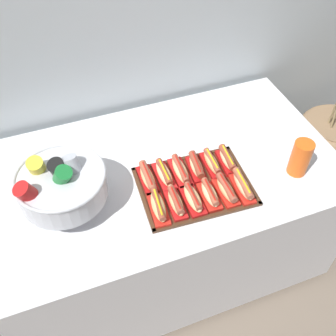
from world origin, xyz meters
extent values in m
plane|color=#7A6B5B|center=(0.00, 0.00, 0.00)|extent=(10.00, 10.00, 0.00)
cube|color=#B2BCC1|center=(0.00, 0.55, 1.30)|extent=(6.00, 0.10, 2.60)
cube|color=silver|center=(0.00, 0.00, 0.40)|extent=(1.60, 0.92, 0.72)
cylinder|color=black|center=(0.69, -0.35, 0.02)|extent=(0.05, 0.05, 0.04)
cylinder|color=black|center=(-0.69, 0.35, 0.02)|extent=(0.05, 0.05, 0.04)
cylinder|color=black|center=(0.69, 0.35, 0.02)|extent=(0.05, 0.05, 0.04)
cylinder|color=#896B4C|center=(1.18, 0.18, 0.26)|extent=(0.36, 0.36, 0.52)
torus|color=#896B4C|center=(1.18, 0.18, 0.05)|extent=(0.49, 0.49, 0.10)
torus|color=#896B4C|center=(1.18, 0.18, 0.16)|extent=(0.52, 0.52, 0.10)
torus|color=#896B4C|center=(1.18, 0.18, 0.26)|extent=(0.49, 0.49, 0.10)
torus|color=#896B4C|center=(1.18, 0.18, 0.37)|extent=(0.46, 0.46, 0.10)
torus|color=#896B4C|center=(1.18, 0.18, 0.47)|extent=(0.43, 0.43, 0.10)
cube|color=#472B19|center=(0.08, -0.16, 0.76)|extent=(0.50, 0.39, 0.01)
cube|color=#472B19|center=(0.07, -0.33, 0.77)|extent=(0.48, 0.04, 0.01)
cube|color=#472B19|center=(0.09, 0.01, 0.77)|extent=(0.48, 0.04, 0.01)
cube|color=#472B19|center=(-0.16, -0.14, 0.77)|extent=(0.04, 0.36, 0.01)
cube|color=#472B19|center=(0.31, -0.17, 0.77)|extent=(0.04, 0.36, 0.01)
cube|color=red|center=(-0.12, -0.23, 0.77)|extent=(0.08, 0.18, 0.02)
ellipsoid|color=tan|center=(-0.12, -0.23, 0.80)|extent=(0.07, 0.17, 0.04)
cylinder|color=brown|center=(-0.12, -0.23, 0.81)|extent=(0.04, 0.16, 0.03)
cylinder|color=yellow|center=(-0.12, -0.23, 0.82)|extent=(0.02, 0.14, 0.01)
cube|color=red|center=(-0.04, -0.23, 0.77)|extent=(0.07, 0.16, 0.02)
ellipsoid|color=#E0BC7F|center=(-0.04, -0.23, 0.80)|extent=(0.05, 0.15, 0.04)
cylinder|color=#9E4C38|center=(-0.04, -0.23, 0.81)|extent=(0.04, 0.14, 0.03)
cylinder|color=red|center=(-0.04, -0.23, 0.82)|extent=(0.01, 0.12, 0.01)
cube|color=#B21414|center=(0.03, -0.24, 0.77)|extent=(0.07, 0.17, 0.02)
ellipsoid|color=#E0BC7F|center=(0.03, -0.24, 0.79)|extent=(0.06, 0.16, 0.04)
cylinder|color=#9E4C38|center=(0.03, -0.24, 0.81)|extent=(0.03, 0.15, 0.03)
cylinder|color=red|center=(0.03, -0.24, 0.82)|extent=(0.01, 0.12, 0.01)
cube|color=red|center=(0.11, -0.24, 0.77)|extent=(0.07, 0.16, 0.02)
ellipsoid|color=beige|center=(0.11, -0.24, 0.80)|extent=(0.06, 0.15, 0.04)
cylinder|color=#A8563D|center=(0.11, -0.24, 0.81)|extent=(0.04, 0.14, 0.03)
cylinder|color=red|center=(0.11, -0.24, 0.82)|extent=(0.02, 0.12, 0.01)
cube|color=red|center=(0.18, -0.25, 0.77)|extent=(0.06, 0.17, 0.02)
ellipsoid|color=tan|center=(0.18, -0.25, 0.80)|extent=(0.05, 0.15, 0.04)
cylinder|color=#9E4C38|center=(0.18, -0.25, 0.81)|extent=(0.03, 0.15, 0.03)
cylinder|color=red|center=(0.18, -0.25, 0.82)|extent=(0.01, 0.13, 0.01)
cube|color=red|center=(0.26, -0.25, 0.77)|extent=(0.07, 0.18, 0.02)
ellipsoid|color=beige|center=(0.26, -0.25, 0.80)|extent=(0.06, 0.17, 0.04)
cylinder|color=#A8563D|center=(0.26, -0.25, 0.81)|extent=(0.04, 0.17, 0.03)
cylinder|color=yellow|center=(0.26, -0.25, 0.83)|extent=(0.02, 0.14, 0.01)
cube|color=#B21414|center=(-0.11, -0.06, 0.77)|extent=(0.07, 0.18, 0.02)
ellipsoid|color=tan|center=(-0.11, -0.06, 0.79)|extent=(0.05, 0.16, 0.04)
cylinder|color=#A8563D|center=(-0.11, -0.06, 0.81)|extent=(0.04, 0.16, 0.03)
cylinder|color=red|center=(-0.11, -0.06, 0.82)|extent=(0.01, 0.14, 0.01)
cube|color=red|center=(-0.03, -0.07, 0.77)|extent=(0.07, 0.17, 0.02)
ellipsoid|color=beige|center=(-0.03, -0.07, 0.79)|extent=(0.05, 0.16, 0.04)
cylinder|color=brown|center=(-0.03, -0.07, 0.81)|extent=(0.03, 0.15, 0.03)
cylinder|color=yellow|center=(-0.03, -0.07, 0.82)|extent=(0.01, 0.13, 0.01)
cube|color=red|center=(0.04, -0.07, 0.77)|extent=(0.07, 0.19, 0.02)
ellipsoid|color=#E0BC7F|center=(0.04, -0.07, 0.79)|extent=(0.06, 0.17, 0.04)
cylinder|color=#9E4C38|center=(0.04, -0.07, 0.80)|extent=(0.03, 0.16, 0.03)
cylinder|color=red|center=(0.04, -0.07, 0.82)|extent=(0.01, 0.14, 0.01)
cube|color=#B21414|center=(0.12, -0.08, 0.77)|extent=(0.08, 0.16, 0.02)
ellipsoid|color=beige|center=(0.12, -0.08, 0.80)|extent=(0.06, 0.15, 0.04)
cylinder|color=brown|center=(0.12, -0.08, 0.81)|extent=(0.05, 0.15, 0.03)
cylinder|color=red|center=(0.12, -0.08, 0.82)|extent=(0.02, 0.13, 0.01)
cube|color=#B21414|center=(0.19, -0.08, 0.77)|extent=(0.06, 0.17, 0.02)
ellipsoid|color=tan|center=(0.19, -0.08, 0.80)|extent=(0.05, 0.16, 0.04)
cylinder|color=#9E4C38|center=(0.19, -0.08, 0.81)|extent=(0.03, 0.15, 0.03)
cylinder|color=yellow|center=(0.19, -0.08, 0.82)|extent=(0.01, 0.13, 0.01)
cube|color=#B21414|center=(0.27, -0.09, 0.77)|extent=(0.07, 0.16, 0.02)
ellipsoid|color=beige|center=(0.27, -0.09, 0.79)|extent=(0.06, 0.15, 0.04)
cylinder|color=brown|center=(0.27, -0.09, 0.81)|extent=(0.05, 0.15, 0.03)
cylinder|color=yellow|center=(0.27, -0.09, 0.82)|extent=(0.02, 0.13, 0.01)
cylinder|color=silver|center=(-0.46, -0.07, 0.77)|extent=(0.19, 0.19, 0.02)
cone|color=silver|center=(-0.46, -0.07, 0.80)|extent=(0.07, 0.07, 0.06)
cylinder|color=silver|center=(-0.46, -0.07, 0.89)|extent=(0.35, 0.35, 0.11)
torus|color=silver|center=(-0.46, -0.07, 0.95)|extent=(0.36, 0.36, 0.02)
cylinder|color=#B7BCC6|center=(-0.40, -0.05, 0.94)|extent=(0.10, 0.13, 0.15)
cylinder|color=black|center=(-0.45, -0.03, 0.94)|extent=(0.12, 0.12, 0.14)
cylinder|color=yellow|center=(-0.53, 0.01, 0.94)|extent=(0.09, 0.12, 0.14)
cylinder|color=red|center=(-0.58, -0.12, 0.94)|extent=(0.13, 0.11, 0.15)
cylinder|color=#197A33|center=(-0.46, -0.08, 0.94)|extent=(0.10, 0.11, 0.15)
cylinder|color=#EA5B19|center=(0.55, -0.23, 0.81)|extent=(0.09, 0.09, 0.10)
cylinder|color=#EA5B19|center=(0.55, -0.23, 0.82)|extent=(0.09, 0.09, 0.10)
cylinder|color=#EA5B19|center=(0.55, -0.23, 0.84)|extent=(0.09, 0.09, 0.10)
cylinder|color=#EA5B19|center=(0.55, -0.23, 0.86)|extent=(0.09, 0.09, 0.10)
cylinder|color=#EA5B19|center=(0.55, -0.23, 0.88)|extent=(0.09, 0.09, 0.10)
camera|label=1|loc=(-0.42, -1.15, 2.07)|focal=41.94mm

